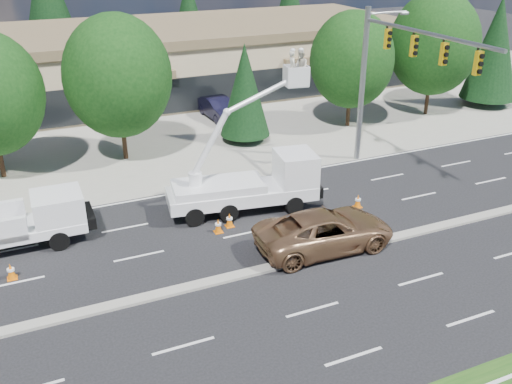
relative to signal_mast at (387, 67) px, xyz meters
name	(u,v)px	position (x,y,z in m)	size (l,w,h in m)	color
ground	(275,267)	(-10.03, -7.04, -6.06)	(140.00, 140.00, 0.00)	black
concrete_apron	(153,128)	(-10.03, 12.96, -6.05)	(140.00, 22.00, 0.01)	gray
road_median	(275,266)	(-10.03, -7.04, -6.00)	(120.00, 0.55, 0.12)	gray
strip_mall	(120,61)	(-10.03, 22.93, -3.23)	(50.40, 15.40, 5.50)	tan
tree_front_d	(118,76)	(-13.03, 7.96, -0.95)	(6.29, 6.29, 8.73)	#332114
tree_front_e	(245,90)	(-5.03, 7.96, -2.60)	(3.27, 3.27, 6.45)	#332114
tree_front_f	(352,60)	(2.97, 7.96, -1.35)	(5.80, 5.80, 8.05)	#332114
tree_front_g	(434,44)	(9.97, 7.96, -0.77)	(6.51, 6.51, 9.03)	#332114
tree_front_h	(495,48)	(15.97, 7.96, -1.53)	(4.28, 4.28, 8.43)	#332114
tree_back_b	(48,2)	(-14.03, 34.96, 0.46)	(6.16, 6.16, 12.14)	#332114
tree_back_c	(189,15)	(-0.03, 34.96, -1.43)	(4.37, 4.37, 8.62)	#332114
tree_back_d	(290,6)	(11.97, 34.96, -1.09)	(4.70, 4.70, 9.26)	#332114
signal_mast	(387,67)	(0.00, 0.00, 0.00)	(2.76, 10.16, 9.00)	gray
utility_pickup	(26,226)	(-19.27, -0.85, -5.13)	(5.92, 2.42, 2.26)	white
bucket_truck	(257,177)	(-8.45, -1.67, -4.31)	(7.94, 3.35, 7.93)	white
traffic_cone_a	(11,271)	(-20.13, -3.46, -5.72)	(0.40, 0.40, 0.70)	orange
traffic_cone_b	(218,226)	(-11.13, -3.21, -5.72)	(0.40, 0.40, 0.70)	orange
traffic_cone_c	(229,220)	(-10.44, -2.89, -5.72)	(0.40, 0.40, 0.70)	orange
traffic_cone_d	(358,201)	(-3.72, -3.61, -5.72)	(0.40, 0.40, 0.70)	orange
minivan	(325,230)	(-7.34, -6.44, -5.19)	(2.86, 6.21, 1.72)	#976C49
parked_car_east	(218,108)	(-4.92, 13.31, -5.28)	(1.65, 4.74, 1.56)	black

